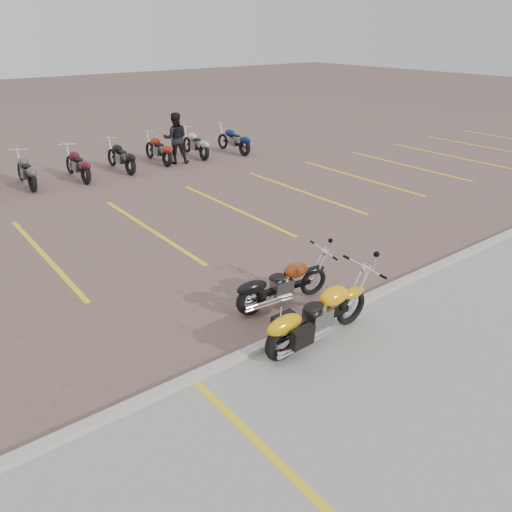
% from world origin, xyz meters
% --- Properties ---
extents(ground, '(100.00, 100.00, 0.00)m').
position_xyz_m(ground, '(0.00, 0.00, 0.00)').
color(ground, '#725651').
rests_on(ground, ground).
extents(concrete_apron, '(60.00, 5.00, 0.01)m').
position_xyz_m(concrete_apron, '(0.00, -4.50, 0.01)').
color(concrete_apron, '#9E9B93').
rests_on(concrete_apron, ground).
extents(curb, '(60.00, 0.18, 0.12)m').
position_xyz_m(curb, '(0.00, -2.00, 0.06)').
color(curb, '#ADAAA3').
rests_on(curb, ground).
extents(parking_stripes, '(38.00, 5.50, 0.01)m').
position_xyz_m(parking_stripes, '(0.00, 4.00, 0.00)').
color(parking_stripes, yellow).
rests_on(parking_stripes, ground).
extents(apron_stripe, '(0.12, 5.00, 0.00)m').
position_xyz_m(apron_stripe, '(-2.30, -4.50, 0.01)').
color(apron_stripe, yellow).
rests_on(apron_stripe, concrete_apron).
extents(yellow_cruiser, '(2.30, 0.35, 0.95)m').
position_xyz_m(yellow_cruiser, '(-0.15, -2.36, 0.47)').
color(yellow_cruiser, black).
rests_on(yellow_cruiser, ground).
extents(flame_cruiser, '(2.00, 0.41, 0.82)m').
position_xyz_m(flame_cruiser, '(0.19, -1.06, 0.41)').
color(flame_cruiser, black).
rests_on(flame_cruiser, ground).
extents(person_b, '(1.16, 1.07, 1.92)m').
position_xyz_m(person_b, '(4.05, 9.71, 0.96)').
color(person_b, black).
rests_on(person_b, ground).
extents(bg_bike_row, '(15.51, 2.01, 1.10)m').
position_xyz_m(bg_bike_row, '(-0.63, 10.09, 0.55)').
color(bg_bike_row, black).
rests_on(bg_bike_row, ground).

